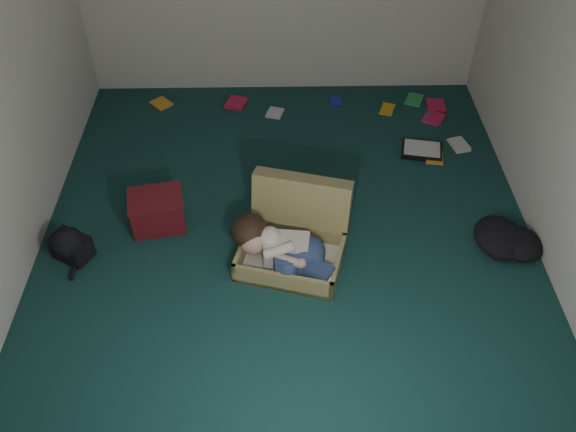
{
  "coord_description": "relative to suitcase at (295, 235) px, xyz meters",
  "views": [
    {
      "loc": [
        -0.07,
        -3.51,
        3.58
      ],
      "look_at": [
        0.0,
        -0.15,
        0.35
      ],
      "focal_mm": 38.0,
      "sensor_mm": 36.0,
      "label": 1
    }
  ],
  "objects": [
    {
      "name": "suitcase",
      "position": [
        0.0,
        0.0,
        0.0
      ],
      "size": [
        0.95,
        0.94,
        0.57
      ],
      "rotation": [
        0.0,
        0.0,
        -0.26
      ],
      "color": "#988D54",
      "rests_on": "floor"
    },
    {
      "name": "clothing_pile",
      "position": [
        1.64,
        -0.07,
        -0.09
      ],
      "size": [
        0.6,
        0.55,
        0.15
      ],
      "primitive_type": null,
      "rotation": [
        0.0,
        0.0,
        -0.38
      ],
      "color": "black",
      "rests_on": "floor"
    },
    {
      "name": "backpack",
      "position": [
        -1.76,
        -0.02,
        -0.06
      ],
      "size": [
        0.46,
        0.43,
        0.22
      ],
      "primitive_type": null,
      "rotation": [
        0.0,
        0.0,
        -0.5
      ],
      "color": "black",
      "rests_on": "floor"
    },
    {
      "name": "paper_tray",
      "position": [
        1.24,
        1.25,
        -0.15
      ],
      "size": [
        0.42,
        0.35,
        0.05
      ],
      "rotation": [
        0.0,
        0.0,
        -0.2
      ],
      "color": "black",
      "rests_on": "floor"
    },
    {
      "name": "wall_front",
      "position": [
        -0.06,
        -2.07,
        1.13
      ],
      "size": [
        4.5,
        0.0,
        4.5
      ],
      "primitive_type": "plane",
      "rotation": [
        -1.57,
        0.0,
        0.0
      ],
      "color": "silver",
      "rests_on": "ground"
    },
    {
      "name": "person",
      "position": [
        -0.1,
        -0.18,
        0.05
      ],
      "size": [
        0.8,
        0.56,
        0.36
      ],
      "rotation": [
        0.0,
        0.0,
        -0.26
      ],
      "color": "silver",
      "rests_on": "suitcase"
    },
    {
      "name": "maroon_bin",
      "position": [
        -1.12,
        0.32,
        -0.02
      ],
      "size": [
        0.49,
        0.42,
        0.3
      ],
      "rotation": [
        0.0,
        0.0,
        0.19
      ],
      "color": "#5A1219",
      "rests_on": "floor"
    },
    {
      "name": "book_scatter",
      "position": [
        0.67,
        1.87,
        -0.16
      ],
      "size": [
        3.15,
        1.22,
        0.02
      ],
      "color": "orange",
      "rests_on": "floor"
    },
    {
      "name": "floor",
      "position": [
        -0.06,
        0.18,
        -0.17
      ],
      "size": [
        4.5,
        4.5,
        0.0
      ],
      "primitive_type": "plane",
      "color": "#133836",
      "rests_on": "ground"
    }
  ]
}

